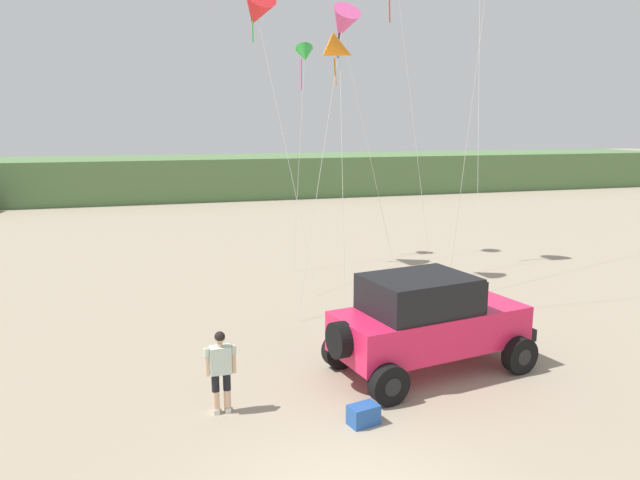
{
  "coord_description": "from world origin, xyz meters",
  "views": [
    {
      "loc": [
        -2.79,
        -7.32,
        5.53
      ],
      "look_at": [
        0.88,
        4.91,
        3.06
      ],
      "focal_mm": 33.37,
      "sensor_mm": 36.0,
      "label": 1
    }
  ],
  "objects_px": {
    "kite_green_box": "(305,55)",
    "kite_purple_stunt": "(343,24)",
    "jeep": "(428,320)",
    "cooler_box": "(363,415)",
    "kite_red_delta": "(340,50)",
    "kite_orange_streamer": "(256,11)",
    "person_watching": "(221,367)"
  },
  "relations": [
    {
      "from": "kite_red_delta",
      "to": "kite_orange_streamer",
      "type": "height_order",
      "value": "kite_orange_streamer"
    },
    {
      "from": "jeep",
      "to": "kite_orange_streamer",
      "type": "bearing_deg",
      "value": 98.23
    },
    {
      "from": "person_watching",
      "to": "cooler_box",
      "type": "distance_m",
      "value": 2.87
    },
    {
      "from": "cooler_box",
      "to": "kite_orange_streamer",
      "type": "bearing_deg",
      "value": 74.17
    },
    {
      "from": "kite_purple_stunt",
      "to": "jeep",
      "type": "bearing_deg",
      "value": -95.14
    },
    {
      "from": "cooler_box",
      "to": "kite_green_box",
      "type": "distance_m",
      "value": 16.54
    },
    {
      "from": "cooler_box",
      "to": "kite_red_delta",
      "type": "distance_m",
      "value": 11.92
    },
    {
      "from": "jeep",
      "to": "person_watching",
      "type": "xyz_separation_m",
      "value": [
        -4.75,
        -0.68,
        -0.26
      ]
    },
    {
      "from": "jeep",
      "to": "cooler_box",
      "type": "distance_m",
      "value": 3.13
    },
    {
      "from": "kite_purple_stunt",
      "to": "kite_orange_streamer",
      "type": "relative_size",
      "value": 0.92
    },
    {
      "from": "jeep",
      "to": "kite_green_box",
      "type": "relative_size",
      "value": 0.57
    },
    {
      "from": "kite_green_box",
      "to": "kite_purple_stunt",
      "type": "bearing_deg",
      "value": -86.37
    },
    {
      "from": "person_watching",
      "to": "kite_red_delta",
      "type": "height_order",
      "value": "kite_red_delta"
    },
    {
      "from": "jeep",
      "to": "kite_purple_stunt",
      "type": "distance_m",
      "value": 11.31
    },
    {
      "from": "kite_red_delta",
      "to": "kite_green_box",
      "type": "relative_size",
      "value": 0.97
    },
    {
      "from": "jeep",
      "to": "kite_purple_stunt",
      "type": "bearing_deg",
      "value": 84.86
    },
    {
      "from": "kite_red_delta",
      "to": "cooler_box",
      "type": "bearing_deg",
      "value": -105.47
    },
    {
      "from": "cooler_box",
      "to": "kite_red_delta",
      "type": "height_order",
      "value": "kite_red_delta"
    },
    {
      "from": "person_watching",
      "to": "kite_purple_stunt",
      "type": "height_order",
      "value": "kite_purple_stunt"
    },
    {
      "from": "person_watching",
      "to": "cooler_box",
      "type": "bearing_deg",
      "value": -26.42
    },
    {
      "from": "cooler_box",
      "to": "kite_purple_stunt",
      "type": "distance_m",
      "value": 13.72
    },
    {
      "from": "kite_green_box",
      "to": "kite_purple_stunt",
      "type": "distance_m",
      "value": 4.0
    },
    {
      "from": "kite_red_delta",
      "to": "kite_orange_streamer",
      "type": "bearing_deg",
      "value": 112.53
    },
    {
      "from": "cooler_box",
      "to": "kite_red_delta",
      "type": "bearing_deg",
      "value": 61.49
    },
    {
      "from": "jeep",
      "to": "kite_red_delta",
      "type": "distance_m",
      "value": 9.57
    },
    {
      "from": "person_watching",
      "to": "kite_purple_stunt",
      "type": "bearing_deg",
      "value": 58.51
    },
    {
      "from": "cooler_box",
      "to": "kite_green_box",
      "type": "height_order",
      "value": "kite_green_box"
    },
    {
      "from": "kite_green_box",
      "to": "kite_purple_stunt",
      "type": "height_order",
      "value": "kite_purple_stunt"
    },
    {
      "from": "jeep",
      "to": "person_watching",
      "type": "distance_m",
      "value": 4.8
    },
    {
      "from": "jeep",
      "to": "kite_green_box",
      "type": "xyz_separation_m",
      "value": [
        0.49,
        12.23,
        7.09
      ]
    },
    {
      "from": "kite_red_delta",
      "to": "kite_purple_stunt",
      "type": "height_order",
      "value": "kite_purple_stunt"
    },
    {
      "from": "kite_orange_streamer",
      "to": "person_watching",
      "type": "bearing_deg",
      "value": -104.71
    }
  ]
}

